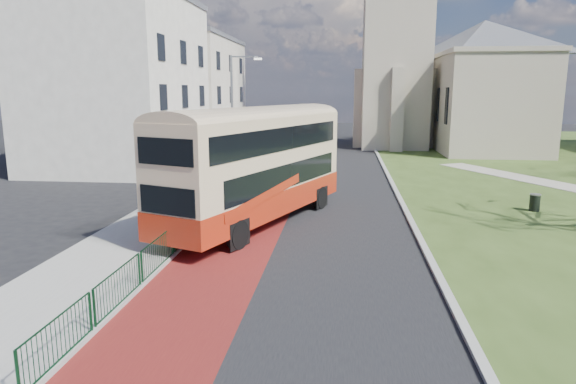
# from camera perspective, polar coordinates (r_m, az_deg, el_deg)

# --- Properties ---
(ground) EXTENTS (160.00, 160.00, 0.00)m
(ground) POSITION_cam_1_polar(r_m,az_deg,el_deg) (17.44, -4.19, -8.37)
(ground) COLOR black
(ground) RESTS_ON ground
(road_carriageway) EXTENTS (9.00, 120.00, 0.01)m
(road_carriageway) POSITION_cam_1_polar(r_m,az_deg,el_deg) (36.65, 3.80, 2.03)
(road_carriageway) COLOR black
(road_carriageway) RESTS_ON ground
(bus_lane) EXTENTS (3.40, 120.00, 0.01)m
(bus_lane) POSITION_cam_1_polar(r_m,az_deg,el_deg) (36.86, -0.40, 2.11)
(bus_lane) COLOR #591414
(bus_lane) RESTS_ON ground
(pavement_west) EXTENTS (4.00, 120.00, 0.12)m
(pavement_west) POSITION_cam_1_polar(r_m,az_deg,el_deg) (37.48, -6.18, 2.28)
(pavement_west) COLOR gray
(pavement_west) RESTS_ON ground
(kerb_west) EXTENTS (0.25, 120.00, 0.13)m
(kerb_west) POSITION_cam_1_polar(r_m,az_deg,el_deg) (37.10, -3.16, 2.24)
(kerb_west) COLOR #999993
(kerb_west) RESTS_ON ground
(kerb_east) EXTENTS (0.25, 80.00, 0.13)m
(kerb_east) POSITION_cam_1_polar(r_m,az_deg,el_deg) (38.70, 10.76, 2.43)
(kerb_east) COLOR #999993
(kerb_east) RESTS_ON ground
(pedestrian_railing) EXTENTS (0.07, 24.00, 1.12)m
(pedestrian_railing) POSITION_cam_1_polar(r_m,az_deg,el_deg) (21.67, -9.98, -3.07)
(pedestrian_railing) COLOR #0B341A
(pedestrian_railing) RESTS_ON ground
(gothic_church) EXTENTS (16.38, 18.00, 40.00)m
(gothic_church) POSITION_cam_1_polar(r_m,az_deg,el_deg) (55.46, 17.01, 18.30)
(gothic_church) COLOR #A09382
(gothic_church) RESTS_ON ground
(street_block_near) EXTENTS (10.30, 14.30, 13.00)m
(street_block_near) POSITION_cam_1_polar(r_m,az_deg,el_deg) (41.79, -18.16, 11.59)
(street_block_near) COLOR beige
(street_block_near) RESTS_ON ground
(street_block_far) EXTENTS (10.30, 16.30, 11.50)m
(street_block_far) POSITION_cam_1_polar(r_m,az_deg,el_deg) (56.77, -11.38, 10.92)
(street_block_far) COLOR beige
(street_block_far) RESTS_ON ground
(streetlamp) EXTENTS (2.13, 0.18, 8.00)m
(streetlamp) POSITION_cam_1_polar(r_m,az_deg,el_deg) (34.96, -5.99, 9.11)
(streetlamp) COLOR gray
(streetlamp) RESTS_ON pavement_west
(bus) EXTENTS (6.82, 12.04, 4.95)m
(bus) POSITION_cam_1_polar(r_m,az_deg,el_deg) (22.43, -3.47, 3.48)
(bus) COLOR #9F230E
(bus) RESTS_ON ground
(litter_bin) EXTENTS (0.62, 0.62, 0.85)m
(litter_bin) POSITION_cam_1_polar(r_m,az_deg,el_deg) (27.81, 25.73, -1.05)
(litter_bin) COLOR black
(litter_bin) RESTS_ON grass_green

